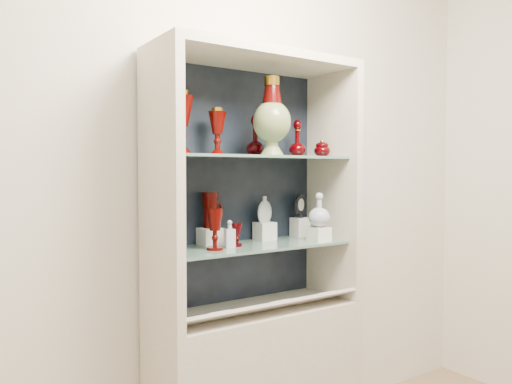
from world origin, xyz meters
TOP-DOWN VIEW (x-y plane):
  - wall_back at (0.00, 1.75)m, footprint 3.50×0.02m
  - cabinet_back_panel at (0.00, 1.72)m, footprint 0.98×0.02m
  - cabinet_side_left at (-0.48, 1.53)m, footprint 0.04×0.40m
  - cabinet_side_right at (0.48, 1.53)m, footprint 0.04×0.40m
  - cabinet_top_cap at (0.00, 1.53)m, footprint 1.00×0.40m
  - shelf_lower at (0.00, 1.55)m, footprint 0.92×0.34m
  - shelf_upper at (0.00, 1.55)m, footprint 0.92×0.34m
  - label_ledge at (0.00, 1.42)m, footprint 0.92×0.17m
  - label_card_0 at (0.32, 1.42)m, footprint 0.10×0.06m
  - label_card_1 at (0.04, 1.42)m, footprint 0.10×0.06m
  - label_card_2 at (-0.28, 1.42)m, footprint 0.10×0.06m
  - pedestal_lamp_left at (-0.36, 1.57)m, footprint 0.13×0.13m
  - pedestal_lamp_right at (-0.17, 1.60)m, footprint 0.09×0.09m
  - enamel_urn at (0.06, 1.48)m, footprint 0.23×0.23m
  - ruby_decanter_a at (0.06, 1.62)m, footprint 0.10×0.10m
  - ruby_decanter_b at (0.29, 1.59)m, footprint 0.11×0.11m
  - lidded_bowl at (0.41, 1.53)m, footprint 0.10×0.10m
  - cobalt_goblet at (-0.38, 1.61)m, footprint 0.11×0.11m
  - ruby_goblet_tall at (-0.23, 1.51)m, footprint 0.08×0.08m
  - ruby_goblet_small at (-0.10, 1.54)m, footprint 0.06×0.06m
  - riser_ruby_pitcher at (-0.18, 1.65)m, footprint 0.10×0.10m
  - ruby_pitcher at (-0.18, 1.65)m, footprint 0.14×0.10m
  - clear_square_bottle at (-0.15, 1.52)m, footprint 0.05×0.05m
  - riser_flat_flask at (0.13, 1.65)m, footprint 0.09×0.09m
  - flat_flask at (0.13, 1.65)m, footprint 0.10×0.06m
  - riser_clear_round_decanter at (0.33, 1.46)m, footprint 0.09×0.09m
  - clear_round_decanter at (0.33, 1.46)m, footprint 0.12×0.12m
  - riser_cameo_medallion at (0.37, 1.66)m, footprint 0.08×0.08m
  - cameo_medallion at (0.37, 1.66)m, footprint 0.11×0.08m

SIDE VIEW (x-z plane):
  - label_ledge at x=0.00m, z-range 0.74..0.82m
  - label_card_0 at x=0.32m, z-range 0.78..0.81m
  - label_card_1 at x=0.04m, z-range 0.78..0.81m
  - label_card_2 at x=-0.28m, z-range 0.78..0.81m
  - shelf_lower at x=0.00m, z-range 1.04..1.05m
  - riser_clear_round_decanter at x=0.33m, z-range 1.05..1.12m
  - riser_ruby_pitcher at x=-0.18m, z-range 1.05..1.13m
  - riser_flat_flask at x=0.13m, z-range 1.05..1.14m
  - riser_cameo_medallion at x=0.37m, z-range 1.05..1.15m
  - ruby_goblet_small at x=-0.10m, z-range 1.05..1.16m
  - clear_square_bottle at x=-0.15m, z-range 1.05..1.18m
  - ruby_goblet_tall at x=-0.23m, z-range 1.05..1.23m
  - cobalt_goblet at x=-0.38m, z-range 1.05..1.25m
  - clear_round_decanter at x=0.33m, z-range 1.12..1.28m
  - flat_flask at x=0.13m, z-range 1.14..1.28m
  - cameo_medallion at x=0.37m, z-range 1.15..1.28m
  - ruby_pitcher at x=-0.18m, z-range 1.13..1.30m
  - cabinet_back_panel at x=0.00m, z-range 0.75..1.90m
  - cabinet_side_left at x=-0.48m, z-range 0.75..1.90m
  - cabinet_side_right at x=0.48m, z-range 0.75..1.90m
  - wall_back at x=0.00m, z-range 0.00..2.80m
  - shelf_upper at x=0.00m, z-range 1.46..1.47m
  - lidded_bowl at x=0.41m, z-range 1.47..1.56m
  - ruby_decanter_b at x=0.29m, z-range 1.47..1.67m
  - pedestal_lamp_right at x=-0.17m, z-range 1.47..1.69m
  - ruby_decanter_a at x=0.06m, z-range 1.47..1.70m
  - pedestal_lamp_left at x=-0.36m, z-range 1.47..1.75m
  - enamel_urn at x=0.06m, z-range 1.47..1.84m
  - cabinet_top_cap at x=0.00m, z-range 1.90..1.94m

